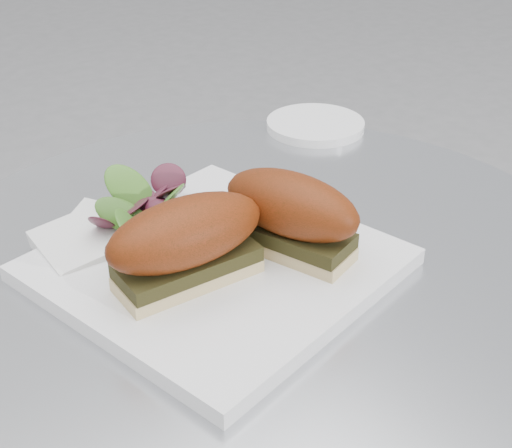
# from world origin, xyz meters

# --- Properties ---
(table) EXTENTS (0.70, 0.70, 0.73)m
(table) POSITION_xyz_m (0.00, 0.00, 0.49)
(table) COLOR silver
(table) RESTS_ON ground
(plate) EXTENTS (0.34, 0.34, 0.02)m
(plate) POSITION_xyz_m (-0.05, 0.00, 0.74)
(plate) COLOR white
(plate) RESTS_ON table
(sandwich_left) EXTENTS (0.15, 0.07, 0.08)m
(sandwich_left) POSITION_xyz_m (-0.09, -0.01, 0.79)
(sandwich_left) COLOR #D3C884
(sandwich_left) RESTS_ON plate
(sandwich_right) EXTENTS (0.11, 0.15, 0.08)m
(sandwich_right) POSITION_xyz_m (0.01, -0.03, 0.79)
(sandwich_right) COLOR #D3C884
(sandwich_right) RESTS_ON plate
(salad) EXTENTS (0.11, 0.11, 0.05)m
(salad) POSITION_xyz_m (-0.08, 0.09, 0.77)
(salad) COLOR #417B28
(salad) RESTS_ON plate
(napkin) EXTENTS (0.15, 0.15, 0.02)m
(napkin) POSITION_xyz_m (-0.12, 0.09, 0.74)
(napkin) COLOR white
(napkin) RESTS_ON table
(saucer) EXTENTS (0.13, 0.13, 0.01)m
(saucer) POSITION_xyz_m (0.25, 0.22, 0.74)
(saucer) COLOR white
(saucer) RESTS_ON table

